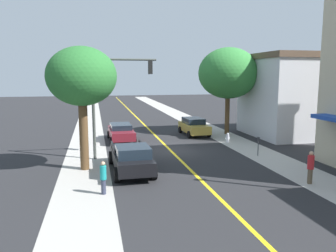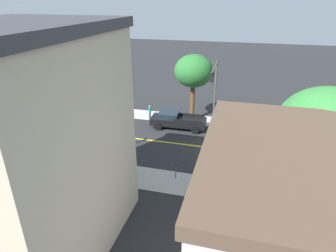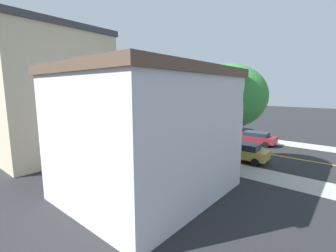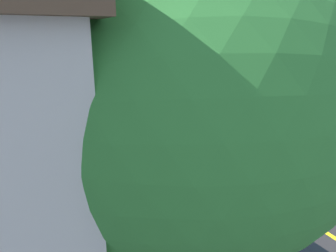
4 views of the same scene
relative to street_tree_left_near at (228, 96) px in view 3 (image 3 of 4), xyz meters
The scene contains 21 objects.
ground_plane 10.65m from the street_tree_left_near, 40.19° to the left, with size 140.00×140.00×0.00m, color #262628.
sidewalk_left 8.18m from the street_tree_left_near, 82.51° to the left, with size 2.84×126.00×0.01m, color #ADA8A0.
sidewalk_right 15.31m from the street_tree_left_near, 24.09° to the left, with size 2.84×126.00×0.01m, color #ADA8A0.
road_centerline_stripe 10.65m from the street_tree_left_near, 40.19° to the left, with size 0.20×126.00×0.00m, color yellow.
tan_rowhouse 7.07m from the street_tree_left_near, 163.21° to the left, with size 9.60×8.09×7.46m.
pale_office_building 15.79m from the street_tree_left_near, 114.28° to the left, with size 10.61×7.51×11.63m.
corner_shop_building 26.12m from the street_tree_left_near, 104.42° to the left, with size 9.56×11.12×7.04m.
street_tree_left_near is the anchor object (origin of this frame).
street_tree_right_corner 16.32m from the street_tree_left_near, 37.35° to the left, with size 4.02×4.02×7.21m.
fire_hydrant 6.79m from the street_tree_left_near, 69.07° to the left, with size 0.44×0.24×0.80m.
parking_meter 10.25m from the street_tree_left_near, 81.76° to the left, with size 0.12×0.18×1.32m.
traffic_light_mast 13.50m from the street_tree_left_near, 33.77° to the left, with size 4.29×0.32×6.88m.
street_lamp 17.14m from the street_tree_left_near, 86.60° to the left, with size 0.70×0.36×6.56m.
red_sedan_left_curb 25.33m from the street_tree_left_near, 82.17° to the left, with size 2.00×4.41×1.51m.
maroon_sedan_right_curb 11.38m from the street_tree_left_near, ahead, with size 2.22×4.77×1.43m.
gold_sedan_left_curb 5.88m from the street_tree_left_near, ahead, with size 2.20×4.40×1.59m.
black_pickup_truck 15.88m from the street_tree_left_near, 46.87° to the left, with size 2.35×5.71×1.68m.
pedestrian_red_shirt 15.98m from the street_tree_left_near, 84.20° to the left, with size 0.33×0.33×1.71m.
pedestrian_blue_shirt 24.94m from the street_tree_left_near, 90.33° to the left, with size 0.32×0.32×1.68m.
pedestrian_teal_shirt 19.46m from the street_tree_left_near, 50.40° to the left, with size 0.30×0.30×1.59m.
small_dog 26.13m from the street_tree_left_near, 89.77° to the left, with size 0.40×0.83×0.62m.
Camera 3 is at (-23.02, -13.42, 6.23)m, focal length 24.67 mm.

